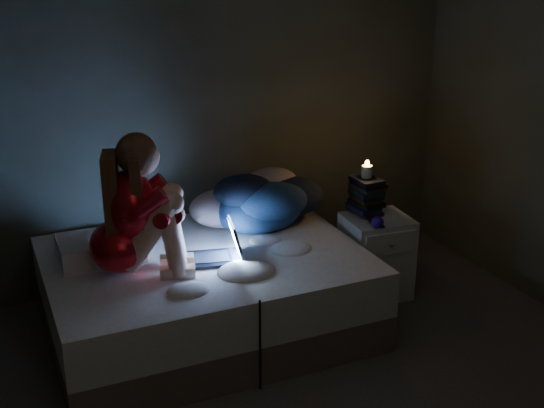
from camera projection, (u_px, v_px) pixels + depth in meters
wall_back at (211, 93)px, 4.67m from camera, size 3.60×0.02×2.60m
bed at (206, 292)px, 4.20m from camera, size 1.84×1.38×0.51m
pillow at (101, 248)px, 4.03m from camera, size 0.48×0.34×0.14m
woman at (116, 206)px, 3.72m from camera, size 0.57×0.45×0.81m
laptop at (210, 241)px, 3.99m from camera, size 0.40×0.32×0.25m
clothes_pile at (257, 198)px, 4.48m from camera, size 0.67×0.55×0.39m
nightstand at (376, 256)px, 4.65m from camera, size 0.44×0.40×0.55m
book_stack at (366, 194)px, 4.58m from camera, size 0.19×0.25×0.28m
candle at (367, 168)px, 4.51m from camera, size 0.07×0.07×0.08m
phone at (377, 224)px, 4.44m from camera, size 0.09×0.15×0.01m
blue_orb at (380, 222)px, 4.36m from camera, size 0.08×0.08×0.08m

